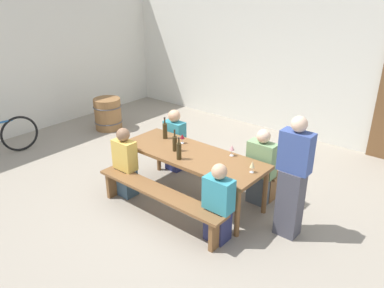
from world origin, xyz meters
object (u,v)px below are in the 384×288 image
(wine_glass_1, at_px, (232,148))
(seated_guest_far_0, at_px, (175,141))
(tasting_table, at_px, (192,158))
(seated_guest_near_1, at_px, (218,205))
(seated_guest_near_0, at_px, (125,164))
(seated_guest_far_1, at_px, (261,169))
(wine_glass_0, at_px, (252,165))
(wine_glass_2, at_px, (182,137))
(standing_host, at_px, (293,180))
(wine_bottle_1, at_px, (175,143))
(wine_bottle_2, at_px, (179,151))
(wine_bottle_0, at_px, (165,131))
(wine_barrel, at_px, (108,114))
(bench_far, at_px, (220,161))
(bench_near, at_px, (159,196))

(wine_glass_1, distance_m, seated_guest_far_0, 1.41)
(tasting_table, height_order, seated_guest_near_1, seated_guest_near_1)
(seated_guest_near_0, distance_m, seated_guest_near_1, 1.73)
(tasting_table, bearing_deg, seated_guest_far_1, 33.85)
(wine_glass_0, bearing_deg, wine_glass_2, 173.72)
(wine_glass_1, height_order, standing_host, standing_host)
(seated_guest_near_1, relative_size, standing_host, 0.66)
(tasting_table, distance_m, wine_bottle_1, 0.33)
(wine_glass_2, height_order, seated_guest_far_1, seated_guest_far_1)
(wine_bottle_2, bearing_deg, wine_glass_1, 47.99)
(wine_bottle_0, height_order, wine_glass_0, wine_bottle_0)
(wine_bottle_2, bearing_deg, wine_glass_2, 126.29)
(seated_guest_near_0, bearing_deg, wine_glass_1, -56.92)
(wine_bottle_1, xyz_separation_m, wine_barrel, (-3.09, 1.18, -0.52))
(seated_guest_near_0, xyz_separation_m, wine_barrel, (-2.50, 1.65, -0.18))
(wine_glass_0, xyz_separation_m, standing_host, (0.54, 0.07, -0.07))
(wine_bottle_1, bearing_deg, bench_far, 72.32)
(wine_glass_0, distance_m, seated_guest_near_0, 1.95)
(seated_guest_near_1, distance_m, seated_guest_far_0, 2.07)
(wine_glass_0, bearing_deg, wine_glass_1, 152.39)
(wine_bottle_0, distance_m, standing_host, 2.22)
(seated_guest_near_0, relative_size, seated_guest_near_1, 1.03)
(tasting_table, xyz_separation_m, bench_far, (0.00, 0.71, -0.32))
(wine_glass_0, bearing_deg, wine_bottle_2, -162.87)
(wine_bottle_2, bearing_deg, wine_barrel, 157.82)
(seated_guest_near_0, bearing_deg, wine_barrel, 56.52)
(wine_glass_1, relative_size, seated_guest_far_1, 0.14)
(bench_near, height_order, wine_glass_1, wine_glass_1)
(seated_guest_far_0, height_order, standing_host, standing_host)
(wine_bottle_1, distance_m, wine_glass_2, 0.30)
(tasting_table, distance_m, wine_barrel, 3.53)
(wine_glass_0, xyz_separation_m, wine_glass_2, (-1.34, 0.15, -0.00))
(bench_far, height_order, seated_guest_near_0, seated_guest_near_0)
(wine_bottle_0, relative_size, wine_bottle_2, 1.08)
(wine_bottle_1, height_order, seated_guest_near_1, wine_bottle_1)
(seated_guest_near_1, bearing_deg, wine_barrel, 68.64)
(wine_bottle_0, distance_m, seated_guest_near_0, 0.83)
(seated_guest_far_0, xyz_separation_m, wine_barrel, (-2.49, 0.53, -0.18))
(seated_guest_far_1, distance_m, wine_barrel, 4.22)
(bench_far, xyz_separation_m, seated_guest_far_1, (0.84, -0.15, 0.19))
(tasting_table, relative_size, seated_guest_near_0, 2.04)
(wine_glass_2, distance_m, seated_guest_far_0, 0.70)
(bench_near, xyz_separation_m, seated_guest_near_0, (-0.84, 0.15, 0.17))
(tasting_table, relative_size, standing_host, 1.38)
(seated_guest_near_1, xyz_separation_m, seated_guest_far_0, (-1.74, 1.12, 0.02))
(wine_glass_0, height_order, wine_barrel, wine_glass_0)
(standing_host, bearing_deg, bench_far, -21.20)
(tasting_table, xyz_separation_m, wine_glass_2, (-0.36, 0.19, 0.18))
(wine_glass_1, relative_size, seated_guest_near_1, 0.15)
(wine_glass_0, distance_m, seated_guest_near_1, 0.71)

